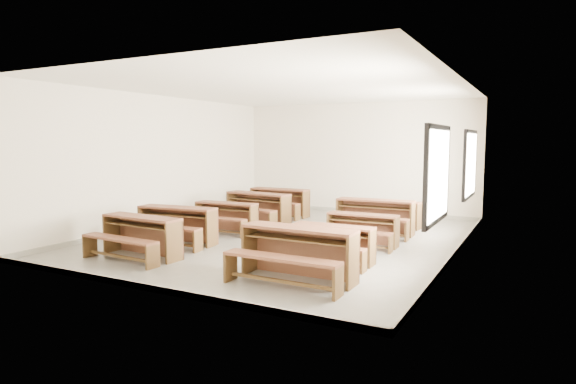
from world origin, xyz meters
The scene contains 11 objects.
room centered at (0.09, 0.00, 2.14)m, with size 8.50×8.50×3.20m.
desk_set_0 centered at (-1.55, -2.81, 0.43)m, with size 1.70×0.95×0.74m.
desk_set_1 centered at (-1.74, -1.62, 0.44)m, with size 1.76×1.03×0.76m.
desk_set_2 centered at (-1.61, -0.06, 0.40)m, with size 1.54×0.85×0.68m.
desk_set_3 centered at (-1.52, 1.19, 0.46)m, with size 1.85×1.10×0.79m.
desk_set_4 centered at (-1.67, 2.60, 0.45)m, with size 1.72×0.91×0.77m.
desk_set_5 centered at (1.62, -2.79, 0.47)m, with size 1.80×0.95×0.80m.
desk_set_6 centered at (1.68, -1.54, 0.38)m, with size 1.44×0.75×0.64m.
desk_set_7 centered at (1.68, -0.02, 0.37)m, with size 1.44×0.77×0.64m.
desk_set_8 centered at (1.52, 1.29, 0.45)m, with size 1.76×0.95×0.78m.
desk_set_9 centered at (1.60, 2.27, 0.38)m, with size 1.50×0.86×0.65m.
Camera 1 is at (4.81, -9.11, 2.08)m, focal length 30.00 mm.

